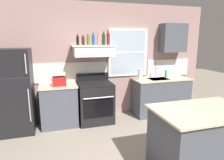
{
  "coord_description": "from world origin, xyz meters",
  "views": [
    {
      "loc": [
        -1.11,
        -2.36,
        1.88
      ],
      "look_at": [
        -0.05,
        1.2,
        1.1
      ],
      "focal_mm": 31.55,
      "sensor_mm": 36.0,
      "label": 1
    }
  ],
  "objects": [
    {
      "name": "toaster",
      "position": [
        -1.02,
        1.83,
        1.01
      ],
      "size": [
        0.3,
        0.2,
        0.19
      ],
      "color": "red",
      "rests_on": "counter_left_of_stove"
    },
    {
      "name": "kitchen_island",
      "position": [
        0.87,
        -0.23,
        0.46
      ],
      "size": [
        1.4,
        0.9,
        0.91
      ],
      "color": "#474C56",
      "rests_on": "ground_plane"
    },
    {
      "name": "sink_faucet",
      "position": [
        1.35,
        2.0,
        1.08
      ],
      "size": [
        0.03,
        0.17,
        0.28
      ],
      "color": "silver",
      "rests_on": "counter_right_with_sink"
    },
    {
      "name": "counter_left_of_stove",
      "position": [
        -1.05,
        1.9,
        0.46
      ],
      "size": [
        0.79,
        0.63,
        0.91
      ],
      "color": "#474C56",
      "rests_on": "ground_plane"
    },
    {
      "name": "bottle_brown_stout",
      "position": [
        -0.48,
        1.95,
        1.84
      ],
      "size": [
        0.06,
        0.06,
        0.22
      ],
      "color": "#381E0F",
      "rests_on": "range_hood_shelf"
    },
    {
      "name": "paper_towel_roll",
      "position": [
        0.87,
        1.9,
        1.04
      ],
      "size": [
        0.11,
        0.11,
        0.27
      ],
      "primitive_type": "cylinder",
      "color": "white",
      "rests_on": "counter_right_with_sink"
    },
    {
      "name": "bottle_rose_pink",
      "position": [
        -0.13,
        1.92,
        1.87
      ],
      "size": [
        0.07,
        0.07,
        0.29
      ],
      "color": "#C67F84",
      "rests_on": "range_hood_shelf"
    },
    {
      "name": "stove_range",
      "position": [
        -0.25,
        1.86,
        0.46
      ],
      "size": [
        0.76,
        0.69,
        1.09
      ],
      "color": "black",
      "rests_on": "ground_plane"
    },
    {
      "name": "refrigerator",
      "position": [
        -1.9,
        1.84,
        0.85
      ],
      "size": [
        0.7,
        0.72,
        1.7
      ],
      "color": "black",
      "rests_on": "ground_plane"
    },
    {
      "name": "bottle_blue_liqueur",
      "position": [
        -0.25,
        1.97,
        1.86
      ],
      "size": [
        0.07,
        0.07,
        0.27
      ],
      "color": "#1E478C",
      "rests_on": "range_hood_shelf"
    },
    {
      "name": "range_hood_shelf",
      "position": [
        -0.25,
        1.96,
        1.62
      ],
      "size": [
        0.96,
        0.52,
        0.24
      ],
      "color": "silver"
    },
    {
      "name": "bottle_red_label_wine",
      "position": [
        0.09,
        1.97,
        1.88
      ],
      "size": [
        0.07,
        0.07,
        0.31
      ],
      "color": "maroon",
      "rests_on": "range_hood_shelf"
    },
    {
      "name": "bottle_olive_oil_square",
      "position": [
        -0.37,
        1.94,
        1.85
      ],
      "size": [
        0.06,
        0.06,
        0.25
      ],
      "color": "#4C601E",
      "rests_on": "range_hood_shelf"
    },
    {
      "name": "bottle_balsamic_dark",
      "position": [
        -0.59,
        1.96,
        1.84
      ],
      "size": [
        0.06,
        0.06,
        0.23
      ],
      "color": "black",
      "rests_on": "range_hood_shelf"
    },
    {
      "name": "back_wall",
      "position": [
        0.03,
        2.23,
        1.35
      ],
      "size": [
        5.4,
        0.11,
        2.7
      ],
      "color": "gray",
      "rests_on": "ground_plane"
    },
    {
      "name": "counter_right_with_sink",
      "position": [
        1.45,
        1.9,
        0.46
      ],
      "size": [
        1.43,
        0.63,
        0.91
      ],
      "color": "#474C56",
      "rests_on": "ground_plane"
    },
    {
      "name": "bottle_dark_green_wine",
      "position": [
        -0.02,
        1.96,
        1.87
      ],
      "size": [
        0.07,
        0.07,
        0.29
      ],
      "color": "#143819",
      "rests_on": "range_hood_shelf"
    },
    {
      "name": "dish_soap_bottle",
      "position": [
        1.63,
        2.0,
        1.0
      ],
      "size": [
        0.06,
        0.06,
        0.18
      ],
      "primitive_type": "cylinder",
      "color": "#268C3F",
      "rests_on": "counter_right_with_sink"
    },
    {
      "name": "upper_cabinet_right",
      "position": [
        1.8,
        2.04,
        1.9
      ],
      "size": [
        0.64,
        0.32,
        0.7
      ],
      "color": "#474C56"
    }
  ]
}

